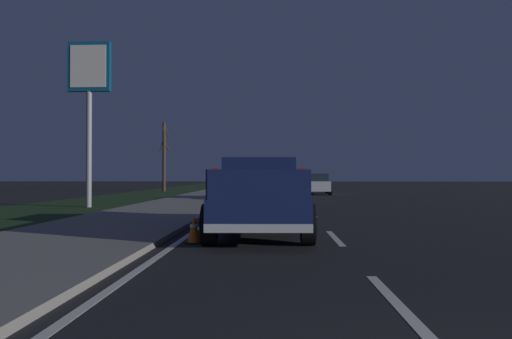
{
  "coord_description": "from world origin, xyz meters",
  "views": [
    {
      "loc": [
        -1.55,
        1.34,
        1.43
      ],
      "look_at": [
        8.51,
        1.79,
        1.55
      ],
      "focal_mm": 31.24,
      "sensor_mm": 36.0,
      "label": 1
    }
  ],
  "objects_px": {
    "sedan_white": "(316,184)",
    "sedan_silver": "(268,187)",
    "gas_price_sign": "(89,83)",
    "bare_tree_far": "(164,155)",
    "pickup_truck": "(259,196)",
    "traffic_cone_near": "(194,230)"
  },
  "relations": [
    {
      "from": "bare_tree_far",
      "to": "sedan_silver",
      "type": "bearing_deg",
      "value": -145.59
    },
    {
      "from": "pickup_truck",
      "to": "traffic_cone_near",
      "type": "relative_size",
      "value": 9.46
    },
    {
      "from": "pickup_truck",
      "to": "sedan_white",
      "type": "height_order",
      "value": "pickup_truck"
    },
    {
      "from": "sedan_white",
      "to": "sedan_silver",
      "type": "bearing_deg",
      "value": 157.81
    },
    {
      "from": "pickup_truck",
      "to": "sedan_silver",
      "type": "xyz_separation_m",
      "value": [
        13.58,
        -0.01,
        -0.13
      ]
    },
    {
      "from": "pickup_truck",
      "to": "gas_price_sign",
      "type": "bearing_deg",
      "value": 43.81
    },
    {
      "from": "gas_price_sign",
      "to": "bare_tree_far",
      "type": "relative_size",
      "value": 1.2
    },
    {
      "from": "pickup_truck",
      "to": "sedan_white",
      "type": "relative_size",
      "value": 1.23
    },
    {
      "from": "gas_price_sign",
      "to": "bare_tree_far",
      "type": "bearing_deg",
      "value": 4.31
    },
    {
      "from": "sedan_white",
      "to": "bare_tree_far",
      "type": "relative_size",
      "value": 0.73
    },
    {
      "from": "pickup_truck",
      "to": "sedan_silver",
      "type": "bearing_deg",
      "value": -0.03
    },
    {
      "from": "sedan_white",
      "to": "sedan_silver",
      "type": "relative_size",
      "value": 1.0
    },
    {
      "from": "pickup_truck",
      "to": "sedan_silver",
      "type": "height_order",
      "value": "pickup_truck"
    },
    {
      "from": "gas_price_sign",
      "to": "traffic_cone_near",
      "type": "height_order",
      "value": "gas_price_sign"
    },
    {
      "from": "sedan_silver",
      "to": "bare_tree_far",
      "type": "height_order",
      "value": "bare_tree_far"
    },
    {
      "from": "sedan_silver",
      "to": "bare_tree_far",
      "type": "relative_size",
      "value": 0.73
    },
    {
      "from": "sedan_white",
      "to": "gas_price_sign",
      "type": "height_order",
      "value": "gas_price_sign"
    },
    {
      "from": "sedan_silver",
      "to": "gas_price_sign",
      "type": "bearing_deg",
      "value": 124.48
    },
    {
      "from": "sedan_silver",
      "to": "gas_price_sign",
      "type": "xyz_separation_m",
      "value": [
        -5.39,
        7.85,
        4.75
      ]
    },
    {
      "from": "sedan_white",
      "to": "traffic_cone_near",
      "type": "distance_m",
      "value": 24.3
    },
    {
      "from": "pickup_truck",
      "to": "sedan_white",
      "type": "distance_m",
      "value": 22.21
    },
    {
      "from": "traffic_cone_near",
      "to": "bare_tree_far",
      "type": "bearing_deg",
      "value": 15.39
    }
  ]
}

